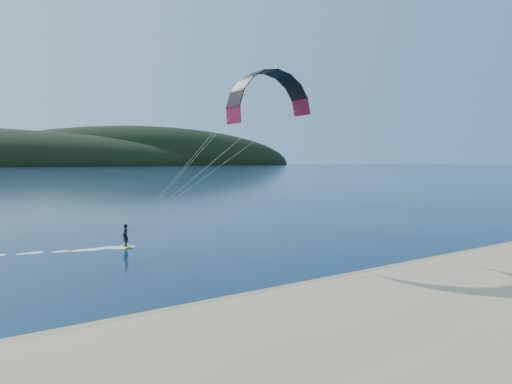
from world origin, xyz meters
TOP-DOWN VIEW (x-y plane):
  - ground at (0.00, 0.00)m, footprint 1800.00×1800.00m
  - wet_sand at (0.00, 4.50)m, footprint 220.00×2.50m
  - kitesurfer_near at (8.10, 16.15)m, footprint 24.46×8.95m

SIDE VIEW (x-z plane):
  - ground at x=0.00m, z-range 0.00..0.00m
  - wet_sand at x=0.00m, z-range 0.00..0.10m
  - kitesurfer_near at x=8.10m, z-range 2.98..17.69m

